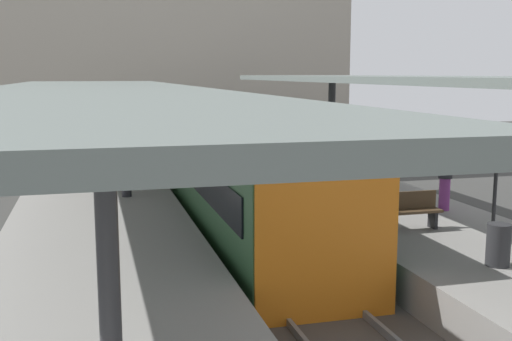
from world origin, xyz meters
The scene contains 15 objects.
ground_plane centered at (0.00, 0.00, 0.00)m, with size 80.00×80.00×0.00m, color #383835.
platform_left centered at (-3.80, 0.00, 0.50)m, with size 4.40×28.00×1.00m, color gray.
platform_right centered at (3.80, 0.00, 0.50)m, with size 4.40×28.00×1.00m, color gray.
track_ballast centered at (0.00, 0.00, 0.10)m, with size 3.20×28.00×0.20m, color #4C4742.
rail_near_side centered at (-0.72, 0.00, 0.27)m, with size 0.08×28.00×0.14m, color slate.
rail_far_side centered at (0.72, 0.00, 0.27)m, with size 0.08×28.00×0.14m, color slate.
commuter_train centered at (0.00, 6.32, 1.73)m, with size 2.78×15.96×3.10m.
canopy_left centered at (-3.80, 1.40, 4.17)m, with size 4.18×21.00×3.29m.
canopy_right centered at (3.80, 1.40, 4.37)m, with size 4.18×21.00×3.49m.
platform_bench centered at (3.13, 1.14, 1.46)m, with size 1.40×0.41×0.86m.
platform_sign centered at (4.37, -0.20, 2.62)m, with size 0.90×0.08×2.21m.
litter_bin centered at (3.34, -1.79, 1.40)m, with size 0.44×0.44×0.80m, color #2D2D30.
passenger_mid_platform centered at (4.99, 2.69, 1.89)m, with size 0.36×0.36×1.72m.
passenger_far_end centered at (-2.97, 6.71, 1.89)m, with size 0.36×0.36×1.72m.
station_building_backdrop centered at (-0.52, 20.00, 5.50)m, with size 18.00×6.00×11.00m, color #A89E8E.
Camera 1 is at (-3.93, -11.37, 4.55)m, focal length 43.35 mm.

